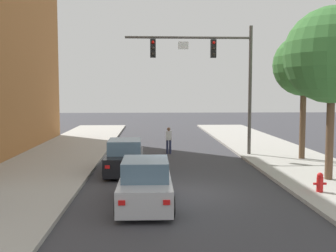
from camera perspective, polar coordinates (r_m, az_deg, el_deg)
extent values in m
plane|color=#38383D|center=(15.57, 2.25, -9.40)|extent=(120.00, 120.00, 0.00)
cube|color=#A8A59E|center=(16.35, -21.37, -8.76)|extent=(5.00, 60.00, 0.15)
cylinder|color=#514C47|center=(24.35, 11.45, 4.90)|extent=(0.20, 0.20, 7.50)
cylinder|color=#514C47|center=(23.94, 2.88, 12.31)|extent=(7.29, 0.14, 0.14)
cube|color=black|center=(24.04, 6.39, 10.76)|extent=(0.32, 0.28, 1.05)
sphere|color=red|center=(23.93, 6.46, 11.58)|extent=(0.18, 0.18, 0.18)
sphere|color=#2D2823|center=(23.90, 6.45, 10.79)|extent=(0.18, 0.18, 0.18)
sphere|color=#2D2823|center=(23.86, 6.44, 10.00)|extent=(0.18, 0.18, 0.18)
cube|color=black|center=(23.76, -2.13, 10.85)|extent=(0.32, 0.28, 1.05)
sphere|color=red|center=(23.65, -2.13, 11.69)|extent=(0.18, 0.18, 0.18)
sphere|color=#2D2823|center=(23.61, -2.13, 10.89)|extent=(0.18, 0.18, 0.18)
sphere|color=#2D2823|center=(23.58, -2.12, 10.09)|extent=(0.18, 0.18, 0.18)
cube|color=white|center=(23.84, 2.16, 11.26)|extent=(0.60, 0.03, 0.44)
cube|color=black|center=(19.32, -6.06, -4.93)|extent=(1.75, 4.22, 0.80)
cube|color=slate|center=(19.07, -6.10, -2.88)|extent=(1.52, 2.02, 0.64)
cylinder|color=black|center=(20.70, -8.11, -4.98)|extent=(0.23, 0.64, 0.64)
cylinder|color=black|center=(20.62, -3.62, -4.97)|extent=(0.23, 0.64, 0.64)
cylinder|color=black|center=(18.15, -8.82, -6.37)|extent=(0.23, 0.64, 0.64)
cylinder|color=black|center=(18.06, -3.68, -6.37)|extent=(0.23, 0.64, 0.64)
cube|color=red|center=(17.27, -8.53, -5.72)|extent=(0.20, 0.04, 0.14)
cube|color=red|center=(17.20, -4.28, -5.73)|extent=(0.20, 0.04, 0.14)
cube|color=#B7B7BC|center=(13.82, -3.18, -8.84)|extent=(1.73, 4.21, 0.80)
cube|color=slate|center=(13.52, -3.20, -6.03)|extent=(1.51, 2.01, 0.64)
cylinder|color=black|center=(15.18, -6.17, -8.55)|extent=(0.22, 0.64, 0.64)
cylinder|color=black|center=(15.15, 0.00, -8.55)|extent=(0.22, 0.64, 0.64)
cylinder|color=black|center=(12.66, -7.01, -11.27)|extent=(0.22, 0.64, 0.64)
cylinder|color=black|center=(12.63, 0.46, -11.27)|extent=(0.22, 0.64, 0.64)
cube|color=red|center=(11.77, -6.53, -10.69)|extent=(0.20, 0.04, 0.14)
cube|color=red|center=(11.74, -0.20, -10.70)|extent=(0.20, 0.04, 0.14)
cylinder|color=#232847|center=(25.16, -0.10, -2.95)|extent=(0.14, 0.14, 0.85)
cylinder|color=#232847|center=(25.16, 0.31, -2.95)|extent=(0.14, 0.14, 0.85)
cube|color=silver|center=(25.07, 0.10, -1.35)|extent=(0.36, 0.22, 0.56)
sphere|color=brown|center=(25.03, 0.10, -0.44)|extent=(0.22, 0.22, 0.22)
cylinder|color=red|center=(16.07, 20.57, -7.70)|extent=(0.24, 0.24, 0.55)
sphere|color=red|center=(16.00, 20.60, -6.53)|extent=(0.22, 0.22, 0.22)
cylinder|color=red|center=(15.99, 19.97, -7.64)|extent=(0.12, 0.09, 0.09)
cylinder|color=red|center=(16.13, 21.16, -7.57)|extent=(0.12, 0.09, 0.09)
cylinder|color=brown|center=(18.27, 21.79, -1.27)|extent=(0.32, 0.32, 3.69)
sphere|color=#387033|center=(18.24, 22.12, 9.23)|extent=(3.99, 3.99, 3.99)
cylinder|color=brown|center=(23.48, 18.40, 0.32)|extent=(0.32, 0.32, 3.87)
sphere|color=#387033|center=(23.46, 18.60, 8.14)|extent=(3.37, 3.37, 3.37)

